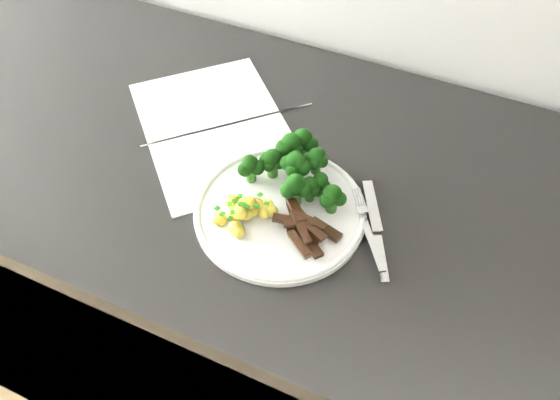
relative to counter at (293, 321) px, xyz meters
name	(u,v)px	position (x,y,z in m)	size (l,w,h in m)	color
counter	(293,321)	(0.00, 0.00, 0.00)	(2.47, 0.62, 0.93)	black
recipe_paper	(216,128)	(-0.17, 0.04, 0.47)	(0.38, 0.38, 0.00)	white
plate	(280,210)	(0.00, -0.08, 0.47)	(0.25, 0.25, 0.01)	white
broccoli	(296,166)	(0.00, -0.02, 0.51)	(0.17, 0.13, 0.06)	#2B611E
potatoes	(245,212)	(-0.03, -0.11, 0.48)	(0.08, 0.08, 0.04)	#EFE054
beef_strips	(305,227)	(0.05, -0.10, 0.48)	(0.10, 0.09, 0.03)	black
fork	(369,231)	(0.13, -0.07, 0.48)	(0.09, 0.13, 0.01)	silver
knife	(378,241)	(0.15, -0.07, 0.47)	(0.09, 0.16, 0.02)	silver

